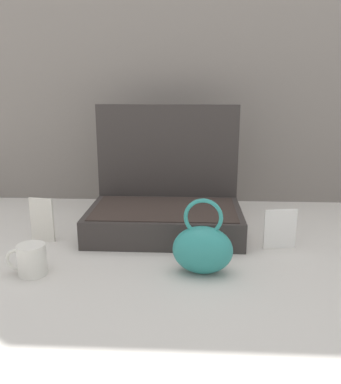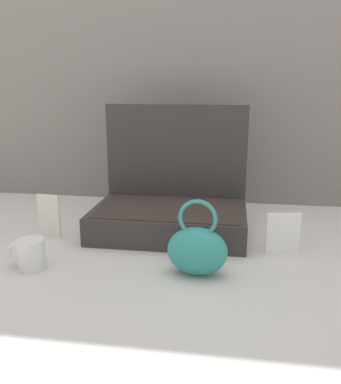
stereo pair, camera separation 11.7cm
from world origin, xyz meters
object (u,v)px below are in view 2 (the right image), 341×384
Objects in this scene: info_card_left at (283,233)px; coffee_mug at (31,254)px; teal_pouch_handbag at (197,249)px; poster_card_right at (49,216)px; open_suitcase at (171,205)px.

coffee_mug is at bearing -172.69° from info_card_left.
teal_pouch_handbag is 0.31m from info_card_left.
coffee_mug is 0.75× the size of poster_card_right.
coffee_mug is at bearing -133.31° from open_suitcase.
poster_card_right is at bearing 158.47° from teal_pouch_handbag.
poster_card_right reaches higher than coffee_mug.
teal_pouch_handbag is 1.66× the size of info_card_left.
info_card_left is at bearing 17.10° from coffee_mug.
info_card_left is at bearing 36.91° from teal_pouch_handbag.
coffee_mug is 0.74m from info_card_left.
teal_pouch_handbag is at bearing 4.09° from coffee_mug.
open_suitcase reaches higher than poster_card_right.
open_suitcase is 0.40m from info_card_left.
coffee_mug is at bearing -175.91° from teal_pouch_handbag.
poster_card_right reaches higher than info_card_left.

